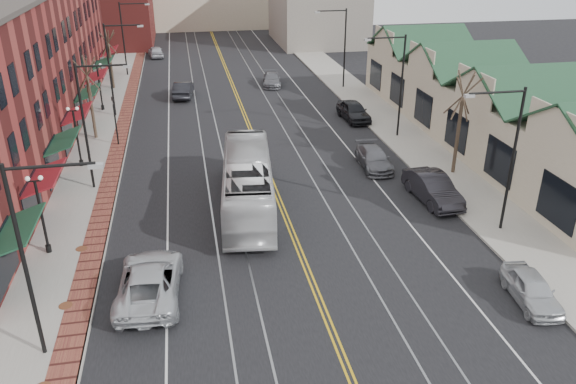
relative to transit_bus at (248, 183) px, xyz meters
name	(u,v)px	position (x,y,z in m)	size (l,w,h in m)	color
ground	(328,321)	(2.00, -11.45, -1.65)	(160.00, 160.00, 0.00)	black
sidewalk_left	(94,166)	(-10.00, 8.55, -1.58)	(4.00, 120.00, 0.15)	gray
sidewalk_right	(412,144)	(14.00, 8.55, -1.58)	(4.00, 120.00, 0.15)	gray
building_right	(487,112)	(20.00, 8.55, 0.65)	(8.00, 36.00, 4.60)	#BBAA90
backdrop_right	(317,4)	(17.00, 53.55, 3.85)	(12.00, 16.00, 11.00)	slate
streetlight_l_0	(33,244)	(-9.05, -11.45, 3.37)	(3.33, 0.25, 8.00)	black
streetlight_l_1	(90,114)	(-9.05, 4.55, 3.37)	(3.33, 0.25, 8.00)	black
streetlight_l_2	(114,60)	(-9.05, 20.55, 3.37)	(3.33, 0.25, 8.00)	black
streetlight_l_3	(127,31)	(-9.05, 36.55, 3.37)	(3.33, 0.25, 8.00)	black
streetlight_r_0	(507,146)	(13.05, -5.45, 3.37)	(3.33, 0.25, 8.00)	black
streetlight_r_1	(397,76)	(13.05, 10.55, 3.37)	(3.33, 0.25, 8.00)	black
streetlight_r_2	(341,40)	(13.05, 26.55, 3.37)	(3.33, 0.25, 8.00)	black
lamppost_l_1	(42,217)	(-10.80, -3.45, 0.55)	(0.84, 0.28, 4.27)	black
lamppost_l_2	(77,138)	(-10.80, 8.55, 0.55)	(0.84, 0.28, 4.27)	black
lamppost_l_3	(100,88)	(-10.80, 22.55, 0.55)	(0.84, 0.28, 4.27)	black
tree_left_near	(90,97)	(-10.50, 14.55, 1.86)	(1.78, 1.37, 6.48)	#382B21
tree_left_far	(110,58)	(-10.50, 30.55, 1.62)	(1.66, 1.28, 6.02)	#382B21
tree_right_mid	(459,122)	(14.50, 2.55, 2.10)	(1.90, 1.46, 6.93)	#382B21
manhole_mid	(66,306)	(-9.20, -8.45, -1.50)	(0.60, 0.60, 0.02)	#592D19
manhole_far	(82,249)	(-9.20, -3.45, -1.50)	(0.60, 0.60, 0.02)	#592D19
traffic_signal	(115,117)	(-8.60, 12.55, 0.69)	(0.18, 0.15, 3.80)	black
transit_bus	(248,183)	(0.00, 0.00, 0.00)	(2.78, 11.88, 3.31)	silver
parked_suv	(150,281)	(-5.50, -8.18, -0.83)	(2.73, 5.93, 1.65)	silver
parked_car_a	(532,289)	(11.30, -11.82, -0.98)	(1.59, 3.94, 1.34)	#B7BBBF
parked_car_b	(433,188)	(11.30, -1.15, -0.80)	(1.80, 5.17, 1.70)	#232227
parked_car_c	(374,158)	(9.50, 4.70, -0.96)	(1.94, 4.76, 1.38)	#5B5C62
parked_car_d	(354,111)	(11.30, 15.56, -0.83)	(1.96, 4.86, 1.66)	black
distant_car_left	(183,89)	(-3.31, 25.98, -0.85)	(1.70, 4.87, 1.60)	black
distant_car_right	(272,79)	(6.17, 28.99, -0.99)	(1.86, 4.58, 1.33)	slate
distant_car_far	(156,52)	(-6.50, 46.81, -0.92)	(1.75, 4.34, 1.48)	#B9BAC1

